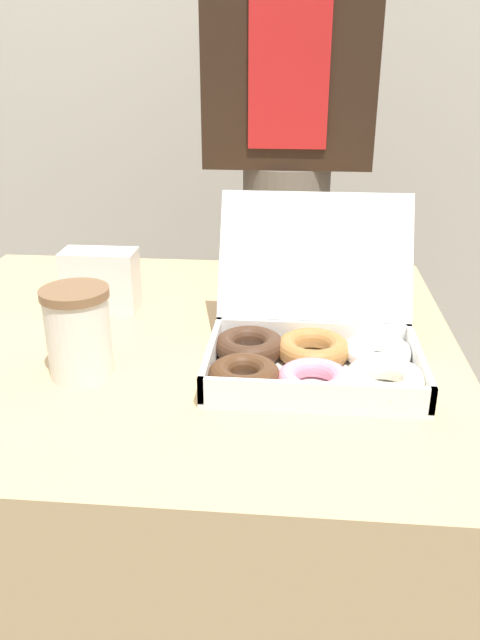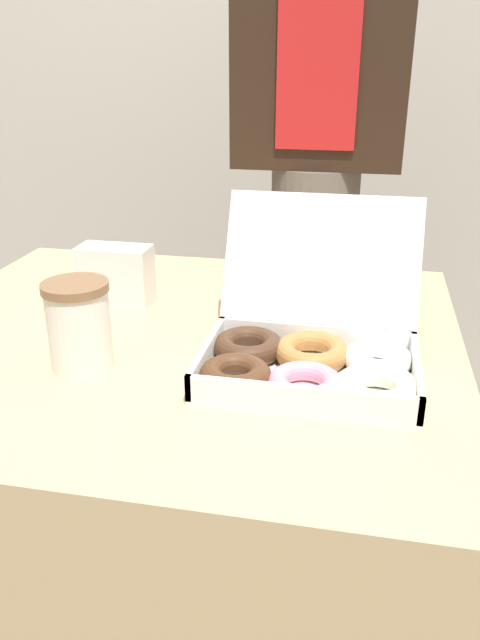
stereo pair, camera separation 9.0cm
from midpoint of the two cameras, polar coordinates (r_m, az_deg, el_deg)
name	(u,v)px [view 2 (the right image)]	position (r m, az deg, el deg)	size (l,w,h in m)	color
wall_back	(288,2)	(2.15, 5.71, 26.99)	(10.00, 0.05, 2.60)	beige
table	(183,517)	(1.20, -3.00, -17.61)	(0.90, 0.80, 0.74)	tan
donut_box	(311,353)	(0.87, 9.47, -3.09)	(0.33, 0.31, 0.22)	white
coffee_cup	(79,325)	(0.88, -11.73, -0.51)	(0.09, 0.09, 0.13)	silver
napkin_holder	(116,276)	(1.11, -9.02, 4.00)	(0.13, 0.06, 0.11)	silver
person_customer	(318,132)	(1.45, 9.02, 16.57)	(0.37, 0.23, 1.74)	#665B51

